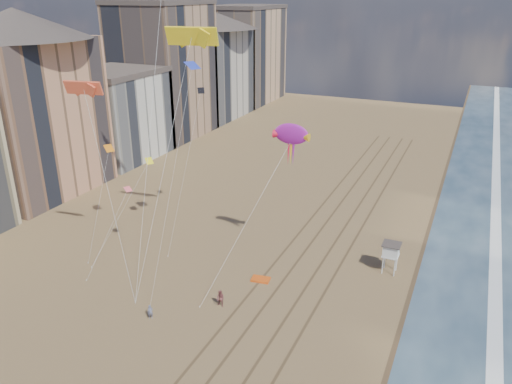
# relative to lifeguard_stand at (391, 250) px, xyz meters

# --- Properties ---
(wet_sand) EXTENTS (260.00, 260.00, 0.00)m
(wet_sand) POSITION_rel_lifeguard_stand_xyz_m (7.23, 8.97, -2.85)
(wet_sand) COLOR #42301E
(wet_sand) RESTS_ON ground
(foam) EXTENTS (260.00, 260.00, 0.00)m
(foam) POSITION_rel_lifeguard_stand_xyz_m (11.43, 8.97, -2.85)
(foam) COLOR white
(foam) RESTS_ON ground
(tracks) EXTENTS (7.68, 120.00, 0.01)m
(tracks) POSITION_rel_lifeguard_stand_xyz_m (-9.22, -1.03, -2.84)
(tracks) COLOR brown
(tracks) RESTS_ON ground
(buildings) EXTENTS (34.72, 131.35, 29.00)m
(buildings) POSITION_rel_lifeguard_stand_xyz_m (-57.51, 34.56, 10.70)
(buildings) COLOR #C6B284
(buildings) RESTS_ON ground
(lifeguard_stand) EXTENTS (2.05, 2.05, 3.70)m
(lifeguard_stand) POSITION_rel_lifeguard_stand_xyz_m (0.00, 0.00, 0.00)
(lifeguard_stand) COLOR silver
(lifeguard_stand) RESTS_ON ground
(grounded_kite) EXTENTS (2.23, 1.59, 0.24)m
(grounded_kite) POSITION_rel_lifeguard_stand_xyz_m (-12.95, -7.83, -2.73)
(grounded_kite) COLOR #EF5614
(grounded_kite) RESTS_ON ground
(show_kite) EXTENTS (4.68, 6.59, 20.15)m
(show_kite) POSITION_rel_lifeguard_stand_xyz_m (-11.50, -3.02, 13.22)
(show_kite) COLOR #9B1796
(show_kite) RESTS_ON ground
(kite_flyer_a) EXTENTS (0.67, 0.63, 1.54)m
(kite_flyer_a) POSITION_rel_lifeguard_stand_xyz_m (-20.15, -18.89, -2.08)
(kite_flyer_a) COLOR slate
(kite_flyer_a) RESTS_ON ground
(kite_flyer_b) EXTENTS (1.00, 0.83, 1.88)m
(kite_flyer_b) POSITION_rel_lifeguard_stand_xyz_m (-14.72, -14.17, -1.91)
(kite_flyer_b) COLOR brown
(kite_flyer_b) RESTS_ON ground
(parafoils) EXTENTS (13.03, 10.88, 17.97)m
(parafoils) POSITION_rel_lifeguard_stand_xyz_m (-24.81, -6.69, 26.70)
(parafoils) COLOR black
(parafoils) RESTS_ON ground
(small_kites) EXTENTS (15.62, 10.38, 15.11)m
(small_kites) POSITION_rel_lifeguard_stand_xyz_m (-27.53, -5.11, 13.30)
(small_kites) COLOR orange
(small_kites) RESTS_ON ground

